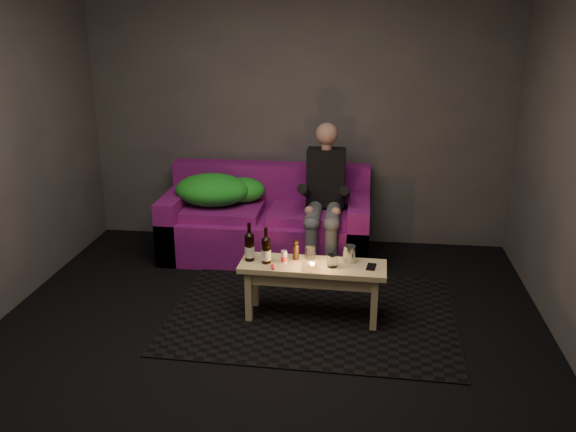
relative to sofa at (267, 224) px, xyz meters
name	(u,v)px	position (x,y,z in m)	size (l,w,h in m)	color
floor	(260,358)	(0.23, -1.82, -0.29)	(4.50, 4.50, 0.00)	black
room	(268,97)	(0.23, -1.35, 1.35)	(4.50, 4.50, 4.50)	silver
rug	(313,314)	(0.53, -1.17, -0.29)	(2.12, 1.54, 0.01)	black
sofa	(267,224)	(0.00, 0.00, 0.00)	(1.87, 0.84, 0.80)	#670E6A
green_blanket	(218,190)	(-0.46, -0.01, 0.31)	(0.82, 0.56, 0.28)	green
person	(325,194)	(0.54, -0.15, 0.36)	(0.34, 0.78, 1.25)	black
coffee_table	(313,274)	(0.53, -1.22, 0.07)	(1.07, 0.37, 0.43)	#D4BF7C
beer_bottle_a	(249,247)	(0.06, -1.20, 0.25)	(0.07, 0.07, 0.29)	black
beer_bottle_b	(266,250)	(0.19, -1.24, 0.24)	(0.07, 0.07, 0.27)	black
salt_shaker	(284,257)	(0.32, -1.22, 0.19)	(0.04, 0.04, 0.09)	silver
pepper_mill	(296,252)	(0.39, -1.15, 0.20)	(0.04, 0.04, 0.12)	black
tumbler_back	(310,253)	(0.50, -1.11, 0.19)	(0.07, 0.07, 0.09)	white
tealight	(312,266)	(0.53, -1.30, 0.17)	(0.06, 0.06, 0.05)	white
tumbler_front	(332,261)	(0.67, -1.25, 0.19)	(0.07, 0.07, 0.09)	white
steel_cup	(349,254)	(0.78, -1.14, 0.20)	(0.09, 0.09, 0.12)	silver
smartphone	(371,267)	(0.95, -1.23, 0.15)	(0.06, 0.13, 0.01)	black
red_lighter	(272,267)	(0.25, -1.32, 0.15)	(0.02, 0.07, 0.01)	red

